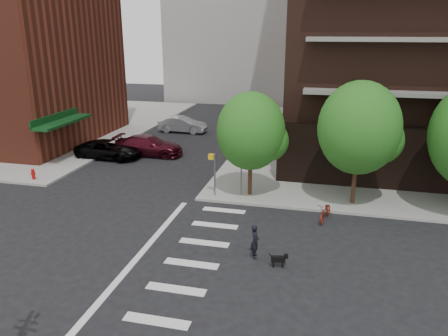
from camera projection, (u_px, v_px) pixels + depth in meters
name	position (u px, v px, depth m)	size (l,w,h in m)	color
ground	(128.00, 256.00, 19.56)	(120.00, 120.00, 0.00)	black
sidewalk_nw	(13.00, 123.00, 46.78)	(31.00, 33.00, 0.15)	gray
crosswalk	(174.00, 262.00, 19.07)	(3.85, 13.00, 0.01)	silver
tree_a	(251.00, 131.00, 25.31)	(4.00, 4.00, 5.90)	#301E11
tree_b	(359.00, 128.00, 23.81)	(4.50, 4.50, 6.65)	#301E11
pedestrian_signal	(220.00, 168.00, 25.82)	(2.18, 0.67, 2.60)	slate
fire_hydrant	(33.00, 173.00, 28.97)	(0.24, 0.24, 0.73)	#A50C0C
parked_car_black	(109.00, 149.00, 34.09)	(5.17, 2.38, 1.44)	black
parked_car_maroon	(149.00, 146.00, 34.91)	(5.48, 2.23, 1.59)	#450D19
parked_car_silver	(183.00, 125.00, 42.70)	(4.69, 1.63, 1.54)	#B4B7BC
scooter	(326.00, 212.00, 23.05)	(0.66, 1.90, 1.00)	maroon
dog_walker	(255.00, 241.00, 19.21)	(0.38, 0.57, 1.57)	black
dog	(279.00, 259.00, 18.53)	(0.73, 0.31, 0.61)	black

